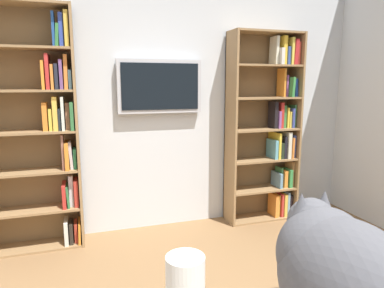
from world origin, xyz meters
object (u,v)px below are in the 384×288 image
(bookshelf_left, at_px, (270,130))
(cat, at_px, (340,276))
(wall_mounted_tv, at_px, (160,87))
(bookshelf_right, at_px, (38,129))

(bookshelf_left, bearing_deg, cat, 63.38)
(bookshelf_left, distance_m, cat, 2.85)
(wall_mounted_tv, height_order, cat, wall_mounted_tv)
(bookshelf_right, distance_m, wall_mounted_tv, 1.17)
(bookshelf_right, relative_size, cat, 3.57)
(bookshelf_right, xyz_separation_m, wall_mounted_tv, (-1.11, -0.08, 0.36))
(cat, bearing_deg, wall_mounted_tv, -92.21)
(bookshelf_left, xyz_separation_m, cat, (1.28, 2.54, -0.02))
(bookshelf_left, relative_size, cat, 3.34)
(wall_mounted_tv, bearing_deg, cat, 87.79)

